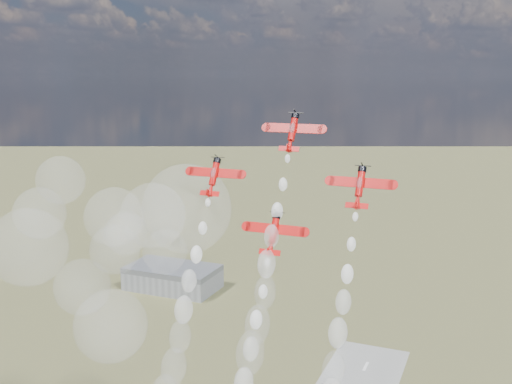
{
  "coord_description": "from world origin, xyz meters",
  "views": [
    {
      "loc": [
        44.86,
        -97.98,
        118.25
      ],
      "look_at": [
        -1.24,
        14.08,
        94.4
      ],
      "focal_mm": 42.0,
      "sensor_mm": 36.0,
      "label": 1
    }
  ],
  "objects_px": {
    "plane_slot": "(274,233)",
    "plane_lead": "(292,131)",
    "hangar": "(173,277)",
    "plane_right": "(360,186)",
    "plane_left": "(214,176)"
  },
  "relations": [
    {
      "from": "plane_lead",
      "to": "plane_left",
      "type": "xyz_separation_m",
      "value": [
        -15.61,
        -5.38,
        -9.51
      ]
    },
    {
      "from": "hangar",
      "to": "plane_lead",
      "type": "distance_m",
      "value": 226.76
    },
    {
      "from": "plane_slot",
      "to": "plane_lead",
      "type": "bearing_deg",
      "value": 90.0
    },
    {
      "from": "hangar",
      "to": "plane_slot",
      "type": "relative_size",
      "value": 4.07
    },
    {
      "from": "plane_right",
      "to": "hangar",
      "type": "bearing_deg",
      "value": 130.21
    },
    {
      "from": "plane_left",
      "to": "plane_slot",
      "type": "height_order",
      "value": "plane_left"
    },
    {
      "from": "plane_slot",
      "to": "plane_right",
      "type": "bearing_deg",
      "value": 19.0
    },
    {
      "from": "plane_right",
      "to": "plane_slot",
      "type": "distance_m",
      "value": 19.05
    },
    {
      "from": "plane_lead",
      "to": "plane_slot",
      "type": "relative_size",
      "value": 1.0
    },
    {
      "from": "hangar",
      "to": "plane_right",
      "type": "relative_size",
      "value": 4.07
    },
    {
      "from": "plane_right",
      "to": "plane_slot",
      "type": "height_order",
      "value": "plane_right"
    },
    {
      "from": "hangar",
      "to": "plane_lead",
      "type": "xyz_separation_m",
      "value": [
        124.76,
        -160.66,
        100.21
      ]
    },
    {
      "from": "hangar",
      "to": "plane_left",
      "type": "height_order",
      "value": "plane_left"
    },
    {
      "from": "plane_right",
      "to": "plane_slot",
      "type": "bearing_deg",
      "value": -161.0
    },
    {
      "from": "plane_left",
      "to": "plane_slot",
      "type": "bearing_deg",
      "value": -19.0
    }
  ]
}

